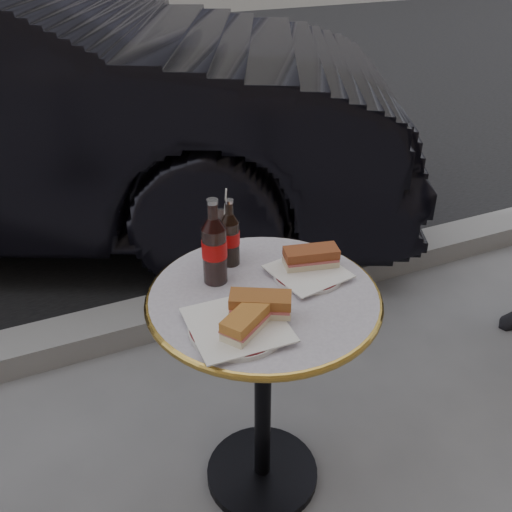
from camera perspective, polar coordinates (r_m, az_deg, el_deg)
name	(u,v)px	position (r m, az deg, el deg)	size (l,w,h in m)	color
ground	(262,475)	(2.01, 0.62, -21.07)	(80.00, 80.00, 0.00)	slate
asphalt_road	(58,91)	(6.33, -19.16, 15.31)	(40.00, 8.00, 0.00)	black
curb	(179,312)	(2.59, -7.69, -5.53)	(40.00, 0.20, 0.12)	gray
bistro_table	(263,395)	(1.73, 0.69, -13.70)	(0.62, 0.62, 0.73)	#BAB2C4
plate_left	(237,327)	(1.37, -1.87, -7.13)	(0.24, 0.24, 0.01)	silver
plate_right	(308,273)	(1.57, 5.21, -1.75)	(0.19, 0.19, 0.01)	silver
sandwich_left_a	(247,321)	(1.34, -0.87, -6.53)	(0.15, 0.07, 0.05)	#B76F2E
sandwich_left_b	(260,305)	(1.39, 0.43, -4.93)	(0.15, 0.07, 0.05)	#985626
sandwich_right	(311,258)	(1.58, 5.51, -0.20)	(0.15, 0.07, 0.05)	brown
cola_bottle_left	(214,241)	(1.49, -4.21, 1.46)	(0.07, 0.07, 0.24)	black
cola_bottle_right	(230,232)	(1.57, -2.64, 2.39)	(0.06, 0.06, 0.20)	black
cola_glass	(222,236)	(1.61, -3.44, 2.01)	(0.07, 0.07, 0.14)	black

